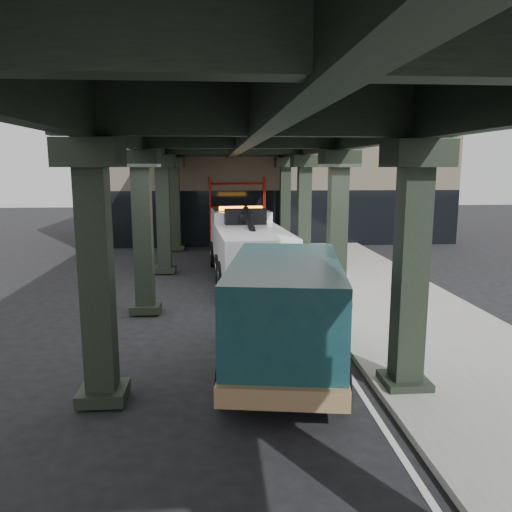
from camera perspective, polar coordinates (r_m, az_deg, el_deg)
name	(u,v)px	position (r m, az deg, el deg)	size (l,w,h in m)	color
ground	(260,331)	(14.05, 0.46, -8.57)	(90.00, 90.00, 0.00)	black
sidewalk	(392,305)	(16.86, 15.33, -5.47)	(5.00, 40.00, 0.15)	gray
lane_stripe	(307,309)	(16.16, 5.88, -6.08)	(0.12, 38.00, 0.01)	silver
viaduct	(241,134)	(15.31, -1.72, 13.71)	(7.40, 32.00, 6.40)	black
building	(264,175)	(33.41, 0.91, 9.26)	(22.00, 10.00, 8.00)	#C6B793
scaffolding	(237,211)	(28.03, -2.15, 5.21)	(3.08, 0.88, 4.00)	#B0130E
tow_truck	(247,243)	(20.41, -1.09, 1.47)	(3.13, 9.11, 2.94)	black
towed_van	(286,309)	(11.29, 3.40, -6.04)	(3.31, 6.52, 2.53)	#103539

